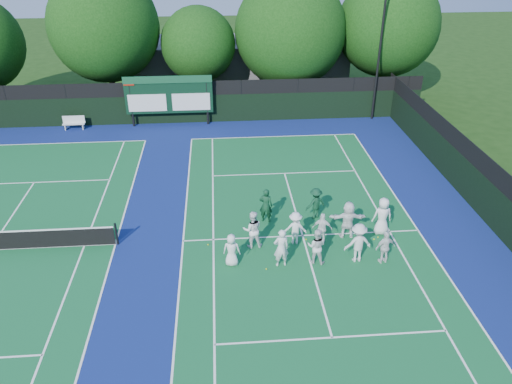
{
  "coord_description": "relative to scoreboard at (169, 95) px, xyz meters",
  "views": [
    {
      "loc": [
        -3.69,
        -17.95,
        12.93
      ],
      "look_at": [
        -2.0,
        3.0,
        1.3
      ],
      "focal_mm": 35.0,
      "sensor_mm": 36.0,
      "label": 1
    }
  ],
  "objects": [
    {
      "name": "scoreboard",
      "position": [
        0.0,
        0.0,
        0.0
      ],
      "size": [
        6.0,
        0.21,
        3.55
      ],
      "color": "black",
      "rests_on": "ground"
    },
    {
      "name": "tree_e",
      "position": [
        16.35,
        3.99,
        3.47
      ],
      "size": [
        7.54,
        7.54,
        9.62
      ],
      "color": "black",
      "rests_on": "ground"
    },
    {
      "name": "player_back_0",
      "position": [
        4.64,
        -15.22,
        -1.3
      ],
      "size": [
        0.88,
        0.69,
        1.78
      ],
      "primitive_type": "imported",
      "rotation": [
        0.0,
        0.0,
        3.16
      ],
      "color": "white",
      "rests_on": "ground"
    },
    {
      "name": "divider_fence_right",
      "position": [
        16.01,
        -14.59,
        -0.83
      ],
      "size": [
        0.08,
        32.0,
        3.0
      ],
      "color": "black",
      "rests_on": "ground"
    },
    {
      "name": "tennis_ball_1",
      "position": [
        7.11,
        -14.95,
        -2.16
      ],
      "size": [
        0.07,
        0.07,
        0.07
      ],
      "primitive_type": "sphere",
      "color": "yellow",
      "rests_on": "ground"
    },
    {
      "name": "player_back_3",
      "position": [
        9.01,
        -14.79,
        -1.29
      ],
      "size": [
        1.71,
        0.64,
        1.81
      ],
      "primitive_type": "imported",
      "rotation": [
        0.0,
        0.0,
        3.08
      ],
      "color": "white",
      "rests_on": "ground"
    },
    {
      "name": "clubhouse",
      "position": [
        5.01,
        8.41,
        -0.19
      ],
      "size": [
        18.0,
        6.0,
        4.0
      ],
      "primitive_type": "cube",
      "color": "#5E5E63",
      "rests_on": "ground"
    },
    {
      "name": "player_front_0",
      "position": [
        3.68,
        -16.48,
        -1.45
      ],
      "size": [
        0.79,
        0.57,
        1.48
      ],
      "primitive_type": "imported",
      "rotation": [
        0.0,
        0.0,
        2.99
      ],
      "color": "white",
      "rests_on": "ground"
    },
    {
      "name": "tennis_ball_3",
      "position": [
        2.66,
        -15.0,
        -2.16
      ],
      "size": [
        0.07,
        0.07,
        0.07
      ],
      "primitive_type": "sphere",
      "color": "yellow",
      "rests_on": "ground"
    },
    {
      "name": "player_front_3",
      "position": [
        9.0,
        -16.62,
        -1.29
      ],
      "size": [
        1.24,
        0.81,
        1.81
      ],
      "primitive_type": "imported",
      "rotation": [
        0.0,
        0.0,
        3.27
      ],
      "color": "silver",
      "rests_on": "ground"
    },
    {
      "name": "tree_d",
      "position": [
        9.02,
        3.99,
        3.16
      ],
      "size": [
        8.18,
        8.18,
        9.65
      ],
      "color": "black",
      "rests_on": "ground"
    },
    {
      "name": "court_apron",
      "position": [
        1.01,
        -14.59,
        -2.19
      ],
      "size": [
        34.0,
        32.0,
        0.01
      ],
      "primitive_type": "cube",
      "color": "navy",
      "rests_on": "ground"
    },
    {
      "name": "coach_left",
      "position": [
        5.44,
        -13.17,
        -1.31
      ],
      "size": [
        0.73,
        0.58,
        1.75
      ],
      "primitive_type": "imported",
      "rotation": [
        0.0,
        0.0,
        2.86
      ],
      "color": "#0F3A21",
      "rests_on": "ground"
    },
    {
      "name": "tennis_ball_0",
      "position": [
        5.09,
        -16.97,
        -2.16
      ],
      "size": [
        0.07,
        0.07,
        0.07
      ],
      "primitive_type": "sphere",
      "color": "yellow",
      "rests_on": "ground"
    },
    {
      "name": "player_back_4",
      "position": [
        10.65,
        -14.64,
        -1.27
      ],
      "size": [
        0.92,
        0.62,
        1.84
      ],
      "primitive_type": "imported",
      "rotation": [
        0.0,
        0.0,
        3.18
      ],
      "color": "white",
      "rests_on": "ground"
    },
    {
      "name": "back_fence",
      "position": [
        1.01,
        0.41,
        -0.83
      ],
      "size": [
        34.0,
        0.08,
        3.0
      ],
      "color": "black",
      "rests_on": "ground"
    },
    {
      "name": "player_back_2",
      "position": [
        7.77,
        -15.19,
        -1.43
      ],
      "size": [
        0.95,
        0.59,
        1.52
      ],
      "primitive_type": "imported",
      "rotation": [
        0.0,
        0.0,
        2.88
      ],
      "color": "white",
      "rests_on": "ground"
    },
    {
      "name": "coach_right",
      "position": [
        7.86,
        -13.05,
        -1.39
      ],
      "size": [
        1.18,
        0.94,
        1.6
      ],
      "primitive_type": "imported",
      "rotation": [
        0.0,
        0.0,
        3.53
      ],
      "color": "#0F3922",
      "rests_on": "ground"
    },
    {
      "name": "player_front_1",
      "position": [
        5.73,
        -16.71,
        -1.3
      ],
      "size": [
        0.7,
        0.5,
        1.78
      ],
      "primitive_type": "imported",
      "rotation": [
        0.0,
        0.0,
        3.27
      ],
      "color": "white",
      "rests_on": "ground"
    },
    {
      "name": "light_pole_right",
      "position": [
        14.51,
        0.11,
        4.11
      ],
      "size": [
        1.2,
        0.3,
        10.12
      ],
      "color": "black",
      "rests_on": "ground"
    },
    {
      "name": "ground",
      "position": [
        7.01,
        -15.59,
        -2.19
      ],
      "size": [
        120.0,
        120.0,
        0.0
      ],
      "primitive_type": "plane",
      "color": "#1A3A0F",
      "rests_on": "ground"
    },
    {
      "name": "near_court",
      "position": [
        7.01,
        -14.59,
        -2.18
      ],
      "size": [
        11.05,
        23.85,
        0.01
      ],
      "color": "#135F2F",
      "rests_on": "ground"
    },
    {
      "name": "player_back_1",
      "position": [
        6.56,
        -15.12,
        -1.4
      ],
      "size": [
        1.07,
        0.66,
        1.59
      ],
      "primitive_type": "imported",
      "rotation": [
        0.0,
        0.0,
        3.07
      ],
      "color": "white",
      "rests_on": "ground"
    },
    {
      "name": "tree_b",
      "position": [
        -4.34,
        3.99,
        3.69
      ],
      "size": [
        7.83,
        7.83,
        9.99
      ],
      "color": "black",
      "rests_on": "ground"
    },
    {
      "name": "player_front_2",
      "position": [
        7.23,
        -16.6,
        -1.37
      ],
      "size": [
        0.95,
        0.84,
        1.63
      ],
      "primitive_type": "imported",
      "rotation": [
        0.0,
        0.0,
        2.82
      ],
      "color": "silver",
      "rests_on": "ground"
    },
    {
      "name": "tennis_ball_4",
      "position": [
        6.78,
        -13.51,
        -2.16
      ],
      "size": [
        0.07,
        0.07,
        0.07
      ],
      "primitive_type": "sphere",
      "color": "yellow",
      "rests_on": "ground"
    },
    {
      "name": "bench",
      "position": [
        -6.61,
        -0.22,
        -1.68
      ],
      "size": [
        1.49,
        0.41,
        0.94
      ],
      "color": "silver",
      "rests_on": "ground"
    },
    {
      "name": "tree_c",
      "position": [
        2.24,
        3.99,
        2.39
      ],
      "size": [
        5.46,
        5.46,
        7.46
      ],
      "color": "black",
      "rests_on": "ground"
    },
    {
      "name": "player_front_4",
      "position": [
        10.11,
        -16.84,
        -1.43
      ],
      "size": [
        0.95,
        0.55,
        1.52
      ],
      "primitive_type": "imported",
      "rotation": [
        0.0,
        0.0,
        3.35
      ],
      "color": "silver",
      "rests_on": "ground"
    },
    {
      "name": "tennis_ball_2",
      "position": [
        10.21,
        -15.18,
        -2.16
      ],
      "size": [
        0.07,
        0.07,
        0.07
      ],
      "primitive_type": "sphere",
      "color": "yellow",
      "rests_on": "ground"
    },
    {
      "name": "tennis_ball_5",
      "position": [
        10.44,
        -15.03,
        -2.16
      ],
      "size": [
        0.07,
        0.07,
        0.07
      ],
      "primitive_type": "sphere",
      "color": "yellow",
      "rests_on": "ground"
    }
  ]
}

